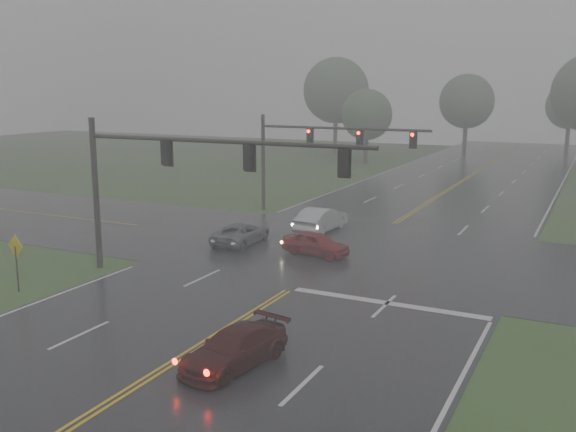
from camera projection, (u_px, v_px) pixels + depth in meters
The scene contains 14 objects.
main_road at pixel (338, 260), 33.77m from camera, with size 18.00×160.00×0.02m, color black.
cross_street at pixel (351, 251), 35.53m from camera, with size 120.00×14.00×0.02m, color black.
stop_bar at pixel (387, 304), 26.89m from camera, with size 8.50×0.50×0.01m, color #BDBDBD.
sedan_maroon at pixel (235, 366), 20.86m from camera, with size 1.72×4.22×1.23m, color #340909.
sedan_red at pixel (316, 255), 34.60m from camera, with size 1.50×3.73×1.27m, color maroon.
sedan_silver at pixel (321, 231), 40.34m from camera, with size 1.62×4.64×1.53m, color #B0B3B8.
car_grey at pixel (241, 244), 37.14m from camera, with size 2.02×4.39×1.22m, color #55575C.
signal_gantry_near at pixel (170, 168), 29.30m from camera, with size 14.63×0.33×7.49m.
signal_gantry_far at pixel (311, 145), 44.85m from camera, with size 12.42×0.35×6.99m.
sign_diamond_west at pixel (16, 253), 28.13m from camera, with size 1.08×0.21×2.61m.
tree_nw_a at pixel (367, 115), 74.78m from camera, with size 5.96×5.96×8.75m.
tree_n_mid at pixel (467, 101), 85.89m from camera, with size 7.27×7.27×10.68m.
tree_nw_b at pixel (336, 91), 85.50m from camera, with size 8.75×8.75×12.86m.
tree_n_far at pixel (570, 106), 89.67m from camera, with size 6.60×6.60×9.69m.
Camera 1 is at (12.16, -10.42, 8.92)m, focal length 40.00 mm.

